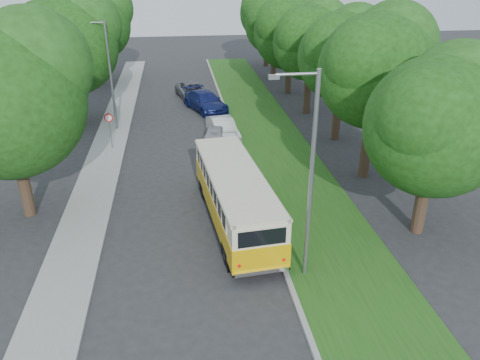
{
  "coord_description": "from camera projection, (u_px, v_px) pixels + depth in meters",
  "views": [
    {
      "loc": [
        -0.18,
        -16.79,
        11.15
      ],
      "look_at": [
        2.58,
        3.28,
        1.5
      ],
      "focal_mm": 35.0,
      "sensor_mm": 36.0,
      "label": 1
    }
  ],
  "objects": [
    {
      "name": "car_grey",
      "position": [
        192.0,
        91.0,
        40.73
      ],
      "size": [
        3.07,
        5.08,
        1.32
      ],
      "primitive_type": "imported",
      "rotation": [
        0.0,
        0.0,
        0.2
      ],
      "color": "slate",
      "rests_on": "ground"
    },
    {
      "name": "lamppost_far",
      "position": [
        109.0,
        72.0,
        31.8
      ],
      "size": [
        1.71,
        0.16,
        7.5
      ],
      "color": "gray",
      "rests_on": "ground"
    },
    {
      "name": "treeline",
      "position": [
        220.0,
        38.0,
        33.77
      ],
      "size": [
        24.27,
        41.91,
        9.46
      ],
      "color": "#332319",
      "rests_on": "ground"
    },
    {
      "name": "car_white",
      "position": [
        223.0,
        129.0,
        31.61
      ],
      "size": [
        2.1,
        4.37,
        1.38
      ],
      "primitive_type": "imported",
      "rotation": [
        0.0,
        0.0,
        0.16
      ],
      "color": "silver",
      "rests_on": "ground"
    },
    {
      "name": "sidewalk",
      "position": [
        91.0,
        200.0,
        23.69
      ],
      "size": [
        2.2,
        70.0,
        0.12
      ],
      "primitive_type": "cube",
      "color": "gray",
      "rests_on": "ground"
    },
    {
      "name": "curb",
      "position": [
        255.0,
        189.0,
        24.72
      ],
      "size": [
        0.2,
        70.0,
        0.15
      ],
      "primitive_type": "cube",
      "color": "gray",
      "rests_on": "ground"
    },
    {
      "name": "car_blue",
      "position": [
        206.0,
        101.0,
        37.4
      ],
      "size": [
        3.84,
        5.62,
        1.51
      ],
      "primitive_type": "imported",
      "rotation": [
        0.0,
        0.0,
        0.37
      ],
      "color": "navy",
      "rests_on": "ground"
    },
    {
      "name": "vintage_bus",
      "position": [
        235.0,
        198.0,
        21.06
      ],
      "size": [
        3.18,
        9.28,
        2.7
      ],
      "primitive_type": null,
      "rotation": [
        0.0,
        0.0,
        0.09
      ],
      "color": "#EAB207",
      "rests_on": "ground"
    },
    {
      "name": "ground",
      "position": [
        190.0,
        248.0,
        19.83
      ],
      "size": [
        120.0,
        120.0,
        0.0
      ],
      "primitive_type": "plane",
      "color": "#2B2B2D",
      "rests_on": "ground"
    },
    {
      "name": "grass_verge",
      "position": [
        298.0,
        187.0,
        25.01
      ],
      "size": [
        4.5,
        70.0,
        0.13
      ],
      "primitive_type": "cube",
      "color": "#204F15",
      "rests_on": "ground"
    },
    {
      "name": "car_silver",
      "position": [
        215.0,
        137.0,
        30.41
      ],
      "size": [
        2.18,
        3.87,
        1.24
      ],
      "primitive_type": "imported",
      "rotation": [
        0.0,
        0.0,
        -0.2
      ],
      "color": "#A1A0A5",
      "rests_on": "ground"
    },
    {
      "name": "lamppost_near",
      "position": [
        309.0,
        174.0,
        16.24
      ],
      "size": [
        1.71,
        0.16,
        8.0
      ],
      "color": "gray",
      "rests_on": "ground"
    },
    {
      "name": "warning_sign",
      "position": [
        109.0,
        124.0,
        29.26
      ],
      "size": [
        0.56,
        0.1,
        2.5
      ],
      "color": "gray",
      "rests_on": "ground"
    }
  ]
}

